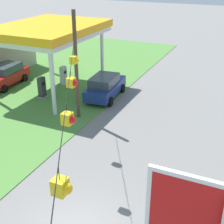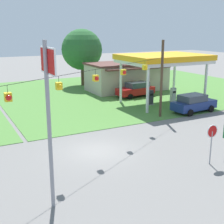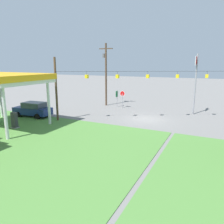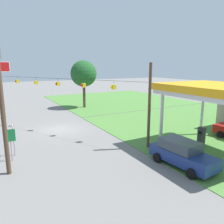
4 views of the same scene
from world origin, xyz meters
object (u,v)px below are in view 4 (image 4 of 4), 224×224
(car_at_pumps_front, at_px, (182,153))
(tree_west_verge, at_px, (84,74))
(gas_station_canopy, at_px, (222,92))
(stop_sign_overhead, at_px, (1,80))
(stop_sign_roadside, at_px, (13,133))
(route_sign, at_px, (10,139))
(fuel_pump_near, at_px, (201,137))
(utility_pole_main, at_px, (1,93))

(car_at_pumps_front, height_order, tree_west_verge, tree_west_verge)
(gas_station_canopy, xyz_separation_m, stop_sign_overhead, (-16.89, -14.47, 0.43))
(gas_station_canopy, relative_size, tree_west_verge, 1.15)
(stop_sign_overhead, bearing_deg, car_at_pumps_front, 29.90)
(gas_station_canopy, bearing_deg, tree_west_verge, -174.57)
(stop_sign_roadside, bearing_deg, stop_sign_overhead, 0.45)
(stop_sign_roadside, distance_m, stop_sign_overhead, 10.43)
(gas_station_canopy, height_order, tree_west_verge, tree_west_verge)
(gas_station_canopy, distance_m, stop_sign_overhead, 22.25)
(car_at_pumps_front, height_order, stop_sign_roadside, stop_sign_roadside)
(car_at_pumps_front, xyz_separation_m, tree_west_verge, (-23.62, 2.27, 4.60))
(tree_west_verge, bearing_deg, stop_sign_roadside, -37.25)
(gas_station_canopy, height_order, stop_sign_overhead, stop_sign_overhead)
(stop_sign_roadside, distance_m, route_sign, 1.05)
(stop_sign_roadside, relative_size, stop_sign_overhead, 0.33)
(stop_sign_overhead, bearing_deg, stop_sign_roadside, 0.45)
(fuel_pump_near, height_order, stop_sign_roadside, stop_sign_roadside)
(car_at_pumps_front, distance_m, stop_sign_roadside, 12.52)
(fuel_pump_near, relative_size, stop_sign_roadside, 0.66)
(route_sign, relative_size, utility_pole_main, 0.26)
(route_sign, xyz_separation_m, tree_west_verge, (-17.05, 12.48, 3.83))
(stop_sign_overhead, distance_m, route_sign, 11.42)
(route_sign, bearing_deg, stop_sign_roadside, 164.64)
(stop_sign_overhead, relative_size, tree_west_verge, 0.98)
(car_at_pumps_front, relative_size, tree_west_verge, 0.62)
(gas_station_canopy, distance_m, route_sign, 16.19)
(fuel_pump_near, height_order, utility_pole_main, utility_pole_main)
(car_at_pumps_front, xyz_separation_m, stop_sign_roadside, (-7.57, -9.93, 0.88))
(stop_sign_overhead, bearing_deg, tree_west_verge, 116.86)
(stop_sign_roadside, xyz_separation_m, utility_pole_main, (3.06, -0.64, 3.41))
(fuel_pump_near, relative_size, tree_west_verge, 0.21)
(fuel_pump_near, height_order, stop_sign_overhead, stop_sign_overhead)
(car_at_pumps_front, bearing_deg, stop_sign_overhead, -154.83)
(stop_sign_roadside, relative_size, tree_west_verge, 0.33)
(gas_station_canopy, height_order, car_at_pumps_front, gas_station_canopy)
(route_sign, bearing_deg, stop_sign_overhead, 178.94)
(gas_station_canopy, bearing_deg, stop_sign_overhead, -139.41)
(gas_station_canopy, xyz_separation_m, route_sign, (-6.06, -14.67, -3.16))
(car_at_pumps_front, bearing_deg, gas_station_canopy, 91.73)
(stop_sign_overhead, distance_m, tree_west_verge, 13.76)
(stop_sign_overhead, distance_m, utility_pole_main, 12.90)
(gas_station_canopy, distance_m, utility_pole_main, 15.56)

